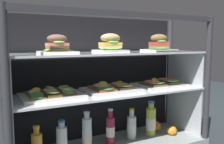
{
  "coord_description": "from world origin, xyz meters",
  "views": [
    {
      "loc": [
        -0.73,
        -1.36,
        0.7
      ],
      "look_at": [
        0.0,
        0.0,
        0.51
      ],
      "focal_mm": 40.1,
      "sensor_mm": 36.0,
      "label": 1
    }
  ],
  "objects": [
    {
      "name": "riser_lower_tier",
      "position": [
        0.0,
        0.0,
        0.21
      ],
      "size": [
        1.22,
        0.35,
        0.34
      ],
      "color": "silver",
      "rests_on": "case_base_deck"
    },
    {
      "name": "open_sandwich_tray_right_of_center",
      "position": [
        -0.38,
        0.01,
        0.41
      ],
      "size": [
        0.34,
        0.27,
        0.06
      ],
      "color": "white",
      "rests_on": "shelf_lower_glass"
    },
    {
      "name": "case_frame",
      "position": [
        0.0,
        0.1,
        0.48
      ],
      "size": [
        1.3,
        0.43,
        0.87
      ],
      "color": "#333338",
      "rests_on": "ground"
    },
    {
      "name": "plated_roll_sandwich_far_right",
      "position": [
        0.38,
        0.02,
        0.68
      ],
      "size": [
        0.19,
        0.19,
        0.12
      ],
      "color": "white",
      "rests_on": "shelf_upper_glass"
    },
    {
      "name": "shelf_lower_glass",
      "position": [
        0.0,
        0.0,
        0.39
      ],
      "size": [
        1.24,
        0.37,
        0.01
      ],
      "primitive_type": "cube",
      "color": "silver",
      "rests_on": "riser_lower_tier"
    },
    {
      "name": "juice_bottle_near_post",
      "position": [
        -0.32,
        0.04,
        0.12
      ],
      "size": [
        0.07,
        0.07,
        0.21
      ],
      "color": "white",
      "rests_on": "case_base_deck"
    },
    {
      "name": "juice_bottle_front_middle",
      "position": [
        0.18,
        0.04,
        0.12
      ],
      "size": [
        0.07,
        0.07,
        0.21
      ],
      "color": "silver",
      "rests_on": "case_base_deck"
    },
    {
      "name": "plated_roll_sandwich_near_right_corner",
      "position": [
        -0.36,
        -0.05,
        0.67
      ],
      "size": [
        0.18,
        0.18,
        0.1
      ],
      "color": "white",
      "rests_on": "shelf_upper_glass"
    },
    {
      "name": "riser_upper_tier",
      "position": [
        0.0,
        0.0,
        0.51
      ],
      "size": [
        1.22,
        0.35,
        0.23
      ],
      "color": "silver",
      "rests_on": "shelf_lower_glass"
    },
    {
      "name": "juice_bottle_front_second",
      "position": [
        0.01,
        0.03,
        0.13
      ],
      "size": [
        0.06,
        0.06,
        0.23
      ],
      "color": "#9F253B",
      "rests_on": "case_base_deck"
    },
    {
      "name": "juice_bottle_tucked_behind",
      "position": [
        0.33,
        0.04,
        0.14
      ],
      "size": [
        0.07,
        0.07,
        0.24
      ],
      "color": "#C0D249",
      "rests_on": "case_base_deck"
    },
    {
      "name": "open_sandwich_tray_center",
      "position": [
        -0.0,
        0.0,
        0.41
      ],
      "size": [
        0.34,
        0.27,
        0.07
      ],
      "color": "white",
      "rests_on": "shelf_lower_glass"
    },
    {
      "name": "plated_roll_sandwich_left_of_center",
      "position": [
        0.0,
        0.02,
        0.68
      ],
      "size": [
        0.18,
        0.18,
        0.12
      ],
      "color": "white",
      "rests_on": "shelf_upper_glass"
    },
    {
      "name": "juice_bottle_front_left_end",
      "position": [
        -0.15,
        0.05,
        0.13
      ],
      "size": [
        0.06,
        0.06,
        0.23
      ],
      "color": "white",
      "rests_on": "case_base_deck"
    },
    {
      "name": "orange_fruit_beside_bottles",
      "position": [
        0.46,
        -0.04,
        0.07
      ],
      "size": [
        0.07,
        0.07,
        0.07
      ],
      "primitive_type": "sphere",
      "color": "orange",
      "rests_on": "case_base_deck"
    },
    {
      "name": "orange_fruit_near_left_post",
      "position": [
        0.41,
        0.08,
        0.07
      ],
      "size": [
        0.07,
        0.07,
        0.07
      ],
      "primitive_type": "sphere",
      "color": "orange",
      "rests_on": "case_base_deck"
    },
    {
      "name": "open_sandwich_tray_near_left_corner",
      "position": [
        0.39,
        0.01,
        0.41
      ],
      "size": [
        0.34,
        0.27,
        0.06
      ],
      "color": "white",
      "rests_on": "shelf_lower_glass"
    },
    {
      "name": "shelf_upper_glass",
      "position": [
        0.0,
        0.0,
        0.63
      ],
      "size": [
        1.24,
        0.37,
        0.01
      ],
      "primitive_type": "cube",
      "color": "silver",
      "rests_on": "riser_upper_tier"
    }
  ]
}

